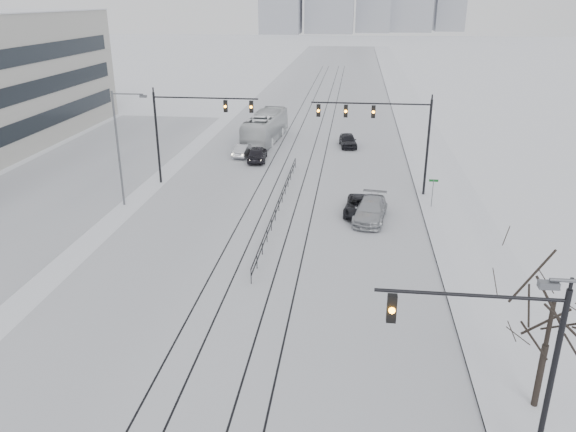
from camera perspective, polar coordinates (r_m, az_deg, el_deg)
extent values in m
cube|color=silver|center=(72.21, 2.29, 8.93)|extent=(22.00, 260.00, 0.02)
cube|color=silver|center=(72.43, 13.11, 8.49)|extent=(5.00, 260.00, 0.16)
cube|color=gray|center=(72.20, 11.16, 8.58)|extent=(0.10, 260.00, 0.12)
cube|color=silver|center=(54.26, -21.64, 3.23)|extent=(14.00, 60.00, 0.03)
cube|color=black|center=(53.26, -2.27, 4.43)|extent=(0.10, 180.00, 0.01)
cube|color=black|center=(53.06, -0.77, 4.38)|extent=(0.10, 180.00, 0.01)
cube|color=black|center=(52.81, 1.82, 4.29)|extent=(0.10, 180.00, 0.01)
cube|color=black|center=(52.72, 3.34, 4.23)|extent=(0.10, 180.00, 0.01)
cylinder|color=black|center=(21.37, 25.14, -15.04)|extent=(0.20, 0.20, 7.00)
cylinder|color=black|center=(18.97, 17.93, -7.66)|extent=(6.00, 0.12, 0.12)
cube|color=black|center=(18.95, 10.49, -9.21)|extent=(0.32, 0.24, 1.00)
sphere|color=orange|center=(18.83, 10.51, -9.42)|extent=(0.22, 0.22, 0.22)
cylinder|color=black|center=(47.13, 13.97, 6.60)|extent=(0.20, 0.20, 8.00)
cylinder|color=black|center=(46.02, 8.39, 11.24)|extent=(9.50, 0.12, 0.12)
cube|color=black|center=(46.21, 3.12, 10.66)|extent=(0.32, 0.24, 1.00)
sphere|color=orange|center=(46.07, 3.10, 10.62)|extent=(0.22, 0.22, 0.22)
cube|color=black|center=(46.12, 5.89, 10.56)|extent=(0.32, 0.24, 1.00)
sphere|color=orange|center=(45.98, 5.89, 10.53)|extent=(0.22, 0.22, 0.22)
cube|color=black|center=(46.14, 8.67, 10.43)|extent=(0.32, 0.24, 1.00)
sphere|color=orange|center=(46.00, 8.67, 10.40)|extent=(0.22, 0.22, 0.22)
cylinder|color=black|center=(50.66, -13.14, 7.67)|extent=(0.20, 0.20, 8.00)
cylinder|color=black|center=(48.62, -8.39, 11.78)|extent=(9.00, 0.12, 0.12)
cube|color=black|center=(47.88, -3.75, 11.02)|extent=(0.32, 0.24, 1.00)
sphere|color=orange|center=(47.74, -3.78, 10.99)|extent=(0.22, 0.22, 0.22)
cube|color=black|center=(48.32, -6.36, 11.03)|extent=(0.32, 0.24, 1.00)
sphere|color=orange|center=(48.19, -6.40, 11.00)|extent=(0.22, 0.22, 0.22)
cube|color=#595B60|center=(15.80, 24.95, -6.37)|extent=(0.50, 0.25, 0.18)
cylinder|color=#595B60|center=(45.50, -16.86, 6.45)|extent=(0.16, 0.16, 9.00)
cylinder|color=#595B60|center=(44.19, -16.00, 11.83)|extent=(2.40, 0.10, 0.10)
cube|color=#595B60|center=(43.77, -14.50, 11.69)|extent=(0.50, 0.25, 0.18)
cylinder|color=black|center=(25.04, 24.17, -14.72)|extent=(0.26, 0.26, 3.00)
cylinder|color=black|center=(23.86, 24.99, -10.30)|extent=(0.18, 0.18, 2.50)
cube|color=black|center=(43.21, -0.94, 1.68)|extent=(0.06, 24.00, 0.06)
cube|color=black|center=(43.34, -0.93, 1.18)|extent=(0.06, 24.00, 0.06)
cylinder|color=#595B60|center=(45.10, 14.45, 2.17)|extent=(0.06, 0.06, 2.40)
cube|color=#0C4C19|center=(44.76, 14.58, 3.50)|extent=(0.70, 0.04, 0.18)
imported|color=black|center=(57.03, -3.15, 6.34)|extent=(2.19, 4.67, 1.55)
imported|color=#B5B6BD|center=(58.98, -4.55, 6.70)|extent=(1.83, 4.13, 1.32)
imported|color=black|center=(43.12, 7.24, 1.01)|extent=(2.50, 4.72, 1.27)
imported|color=#A5A7AC|center=(41.95, 8.37, 0.57)|extent=(2.92, 5.60, 1.55)
imported|color=black|center=(62.93, 6.11, 7.63)|extent=(2.28, 4.45, 1.45)
imported|color=silver|center=(64.74, -2.31, 8.96)|extent=(3.76, 12.04, 3.30)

